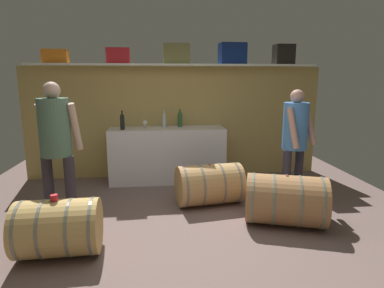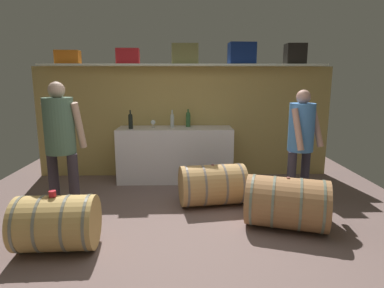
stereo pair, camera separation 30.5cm
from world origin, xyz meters
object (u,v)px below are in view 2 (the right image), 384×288
Objects in this scene: tasting_cup at (52,194)px; visitor_tasting at (301,136)px; toolcase_navy at (242,53)px; winemaker_pouring at (60,136)px; toolcase_orange at (68,57)px; toolcase_black at (295,54)px; toolcase_red at (128,56)px; work_cabinet at (175,154)px; wine_barrel_near at (57,223)px; toolcase_olive at (185,54)px; wine_bottle_green at (188,119)px; wine_barrel_flank at (212,185)px; wine_bottle_clear at (172,120)px; wine_glass at (153,122)px; wine_bottle_dark at (131,121)px; wine_barrel_far at (287,203)px.

visitor_tasting is at bearing 21.42° from tasting_cup.
toolcase_navy is 0.26× the size of winemaker_pouring.
toolcase_black reaches higher than toolcase_orange.
toolcase_red is 1.82m from work_cabinet.
toolcase_navy is 6.10× the size of tasting_cup.
visitor_tasting is at bearing -26.06° from toolcase_orange.
wine_barrel_near is at bearing -0.00° from tasting_cup.
toolcase_olive is 6.14× the size of tasting_cup.
tasting_cup is at bearing -119.58° from wine_bottle_green.
toolcase_olive is 0.46× the size of wine_barrel_flank.
wine_bottle_clear is 2.71m from wine_barrel_near.
toolcase_orange is 3.21m from wine_barrel_flank.
toolcase_olive is 3.22m from tasting_cup.
wine_bottle_clear is (-2.07, -0.14, -1.09)m from toolcase_black.
wine_glass is at bearing -11.51° from toolcase_orange.
wine_glass is at bearing -25.66° from toolcase_red.
wine_bottle_green is at bearing 13.80° from wine_bottle_dark.
toolcase_olive reaches higher than tasting_cup.
toolcase_navy is 3.85m from wine_barrel_near.
winemaker_pouring is (-1.57, -1.59, -0.01)m from wine_bottle_green.
toolcase_navy reaches higher than visitor_tasting.
winemaker_pouring is at bearing -80.44° from toolcase_orange.
toolcase_navy is 1.40× the size of wine_bottle_dark.
toolcase_olive is 3.31× the size of wine_glass.
tasting_cup is at bearing -151.56° from wine_barrel_far.
toolcase_olive is at bearing 60.06° from wine_barrel_near.
wine_bottle_green reaches higher than wine_barrel_far.
wine_barrel_far is (2.06, -1.76, -0.74)m from wine_bottle_dark.
toolcase_black is (1.85, 0.00, 0.00)m from toolcase_olive.
winemaker_pouring is (-0.57, -1.67, -1.05)m from toolcase_red.
wine_bottle_dark reaches higher than wine_barrel_far.
toolcase_orange is 0.88× the size of toolcase_olive.
wine_bottle_dark reaches higher than wine_barrel_near.
tasting_cup is at bearing 177.74° from wine_barrel_near.
wine_bottle_clear reaches higher than wine_barrel_near.
tasting_cup is at bearing -116.59° from work_cabinet.
toolcase_red is at bearing 165.54° from work_cabinet.
visitor_tasting is at bearing -41.23° from wine_bottle_green.
tasting_cup is (-0.38, -2.51, -1.49)m from toolcase_red.
work_cabinet is 0.94m from wine_bottle_dark.
toolcase_red is 5.26× the size of tasting_cup.
toolcase_olive reaches higher than visitor_tasting.
visitor_tasting is at bearing 24.95° from winemaker_pouring.
work_cabinet is at bearing -66.68° from visitor_tasting.
wine_barrel_flank is (0.59, -1.19, -0.75)m from wine_bottle_clear.
toolcase_black is 0.21× the size of visitor_tasting.
toolcase_orange is at bearing 164.84° from wine_barrel_far.
toolcase_olive is 1.85m from toolcase_black.
wine_barrel_near is at bearing -114.78° from wine_bottle_clear.
visitor_tasting is (1.17, -0.05, 0.69)m from wine_barrel_flank.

